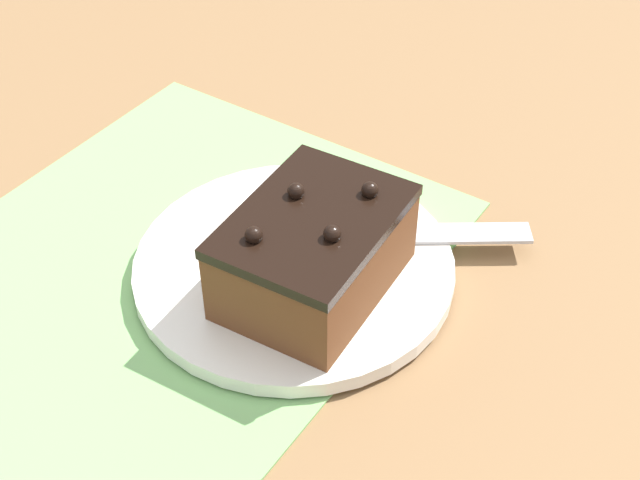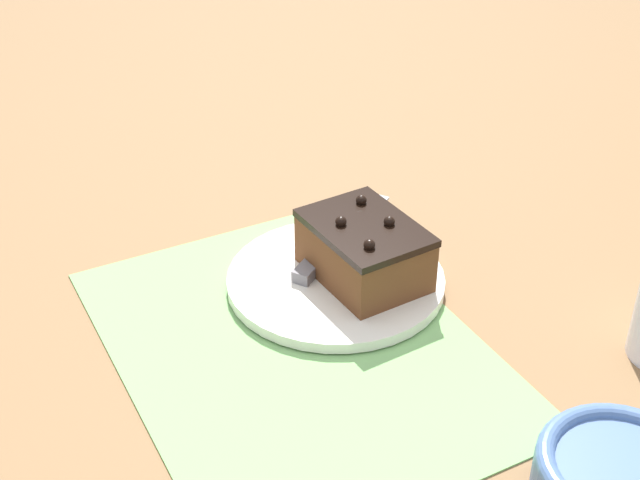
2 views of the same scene
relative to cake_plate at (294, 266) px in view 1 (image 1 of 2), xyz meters
name	(u,v)px [view 1 (image 1 of 2)]	position (x,y,z in m)	size (l,w,h in m)	color
ground_plane	(146,288)	(-0.07, 0.08, -0.01)	(3.00, 3.00, 0.00)	olive
placemat_woven	(146,286)	(-0.07, 0.08, -0.01)	(0.46, 0.34, 0.00)	#7AB266
cake_plate	(294,266)	(0.00, 0.00, 0.00)	(0.24, 0.24, 0.01)	white
chocolate_cake	(314,252)	(-0.01, -0.03, 0.04)	(0.14, 0.11, 0.07)	brown
serving_knife	(342,231)	(0.04, -0.01, 0.01)	(0.14, 0.19, 0.01)	slate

